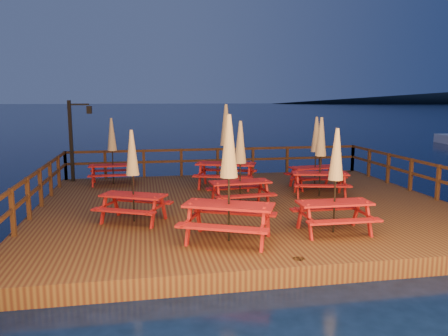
# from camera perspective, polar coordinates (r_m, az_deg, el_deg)

# --- Properties ---
(ground) EXTENTS (500.00, 500.00, 0.00)m
(ground) POSITION_cam_1_polar(r_m,az_deg,el_deg) (13.10, 2.74, -6.30)
(ground) COLOR black
(ground) RESTS_ON ground
(deck) EXTENTS (12.00, 10.00, 0.40)m
(deck) POSITION_cam_1_polar(r_m,az_deg,el_deg) (13.05, 2.75, -5.45)
(deck) COLOR #412114
(deck) RESTS_ON ground
(deck_piles) EXTENTS (11.44, 9.44, 1.40)m
(deck_piles) POSITION_cam_1_polar(r_m,az_deg,el_deg) (13.18, 2.73, -7.56)
(deck_piles) COLOR #371B11
(deck_piles) RESTS_ON ground
(railing) EXTENTS (11.80, 9.75, 1.10)m
(railing) POSITION_cam_1_polar(r_m,az_deg,el_deg) (14.55, 1.18, -0.04)
(railing) COLOR #371B11
(railing) RESTS_ON deck
(lamp_post) EXTENTS (0.85, 0.18, 3.00)m
(lamp_post) POSITION_cam_1_polar(r_m,az_deg,el_deg) (17.07, -18.87, 4.33)
(lamp_post) COLOR black
(lamp_post) RESTS_ON deck
(picnic_table_0) EXTENTS (2.04, 1.91, 2.32)m
(picnic_table_0) POSITION_cam_1_polar(r_m,az_deg,el_deg) (11.08, -11.84, -0.85)
(picnic_table_0) COLOR maroon
(picnic_table_0) RESTS_ON deck
(picnic_table_1) EXTENTS (1.71, 1.41, 2.42)m
(picnic_table_1) POSITION_cam_1_polar(r_m,az_deg,el_deg) (10.26, 14.35, -1.42)
(picnic_table_1) COLOR maroon
(picnic_table_1) RESTS_ON deck
(picnic_table_2) EXTENTS (1.87, 1.61, 2.45)m
(picnic_table_2) POSITION_cam_1_polar(r_m,az_deg,el_deg) (15.31, 11.89, 2.15)
(picnic_table_2) COLOR maroon
(picnic_table_2) RESTS_ON deck
(picnic_table_3) EXTENTS (2.46, 2.24, 2.88)m
(picnic_table_3) POSITION_cam_1_polar(r_m,az_deg,el_deg) (14.98, 0.25, 3.06)
(picnic_table_3) COLOR maroon
(picnic_table_3) RESTS_ON deck
(picnic_table_4) EXTENTS (1.69, 1.40, 2.38)m
(picnic_table_4) POSITION_cam_1_polar(r_m,az_deg,el_deg) (16.12, -14.38, 2.27)
(picnic_table_4) COLOR maroon
(picnic_table_4) RESTS_ON deck
(picnic_table_5) EXTENTS (1.83, 1.55, 2.45)m
(picnic_table_5) POSITION_cam_1_polar(r_m,az_deg,el_deg) (12.37, 2.13, 0.71)
(picnic_table_5) COLOR maroon
(picnic_table_5) RESTS_ON deck
(picnic_table_6) EXTENTS (2.02, 1.79, 2.49)m
(picnic_table_6) POSITION_cam_1_polar(r_m,az_deg,el_deg) (14.06, 12.49, 1.61)
(picnic_table_6) COLOR maroon
(picnic_table_6) RESTS_ON deck
(picnic_table_7) EXTENTS (2.40, 2.23, 2.75)m
(picnic_table_7) POSITION_cam_1_polar(r_m,az_deg,el_deg) (9.31, 0.64, -1.13)
(picnic_table_7) COLOR maroon
(picnic_table_7) RESTS_ON deck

